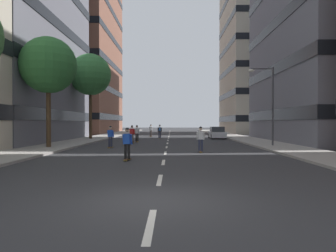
% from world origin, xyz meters
% --- Properties ---
extents(ground_plane, '(182.12, 182.12, 0.00)m').
position_xyz_m(ground_plane, '(0.00, 30.35, 0.00)').
color(ground_plane, '#333335').
extents(sidewalk_left, '(3.78, 83.47, 0.14)m').
position_xyz_m(sidewalk_left, '(-9.25, 34.15, 0.07)').
color(sidewalk_left, '#9E9991').
rests_on(sidewalk_left, ground_plane).
extents(sidewalk_right, '(3.78, 83.47, 0.14)m').
position_xyz_m(sidewalk_right, '(9.25, 34.15, 0.07)').
color(sidewalk_right, '#9E9991').
rests_on(sidewalk_right, ground_plane).
extents(lane_markings, '(0.16, 72.20, 0.01)m').
position_xyz_m(lane_markings, '(0.00, 33.00, 0.00)').
color(lane_markings, silver).
rests_on(lane_markings, ground_plane).
extents(building_left_far, '(16.76, 23.69, 30.82)m').
position_xyz_m(building_left_far, '(-19.46, 54.06, 15.50)').
color(building_left_far, brown).
rests_on(building_left_far, ground_plane).
extents(building_right_far, '(16.76, 18.52, 32.05)m').
position_xyz_m(building_right_far, '(19.46, 54.06, 16.12)').
color(building_right_far, '#BCB29E').
rests_on(building_right_far, ground_plane).
extents(parked_car_near, '(1.82, 4.40, 1.52)m').
position_xyz_m(parked_car_near, '(6.16, 32.00, 0.70)').
color(parked_car_near, silver).
rests_on(parked_car_near, ground_plane).
extents(street_tree_mid, '(4.40, 4.40, 8.61)m').
position_xyz_m(street_tree_mid, '(-9.25, 16.52, 6.52)').
color(street_tree_mid, '#4C3823').
rests_on(street_tree_mid, sidewalk_left).
extents(street_tree_far, '(4.91, 4.91, 10.07)m').
position_xyz_m(street_tree_far, '(-9.25, 29.35, 7.72)').
color(street_tree_far, '#4C3823').
rests_on(street_tree_far, sidewalk_left).
extents(streetlamp_right, '(2.13, 0.30, 6.50)m').
position_xyz_m(streetlamp_right, '(8.50, 18.33, 4.14)').
color(streetlamp_right, '#3F3F44').
rests_on(streetlamp_right, sidewalk_right).
extents(skater_0, '(0.54, 0.91, 1.78)m').
position_xyz_m(skater_0, '(2.39, 13.31, 0.98)').
color(skater_0, brown).
rests_on(skater_0, ground_plane).
extents(skater_1, '(0.56, 0.92, 1.78)m').
position_xyz_m(skater_1, '(-1.96, 8.69, 0.98)').
color(skater_1, brown).
rests_on(skater_1, ground_plane).
extents(skater_2, '(0.53, 0.90, 1.78)m').
position_xyz_m(skater_2, '(-1.11, 32.43, 1.02)').
color(skater_2, brown).
rests_on(skater_2, ground_plane).
extents(skater_3, '(0.57, 0.92, 1.78)m').
position_xyz_m(skater_3, '(-4.51, 17.19, 0.98)').
color(skater_3, brown).
rests_on(skater_3, ground_plane).
extents(skater_4, '(0.57, 0.92, 1.78)m').
position_xyz_m(skater_4, '(-2.59, 37.65, 0.98)').
color(skater_4, brown).
rests_on(skater_4, ground_plane).
extents(skater_5, '(0.56, 0.92, 1.78)m').
position_xyz_m(skater_5, '(-3.52, 23.12, 0.98)').
color(skater_5, brown).
rests_on(skater_5, ground_plane).
extents(skater_6, '(0.57, 0.92, 1.78)m').
position_xyz_m(skater_6, '(-3.21, 24.81, 0.98)').
color(skater_6, brown).
rests_on(skater_6, ground_plane).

